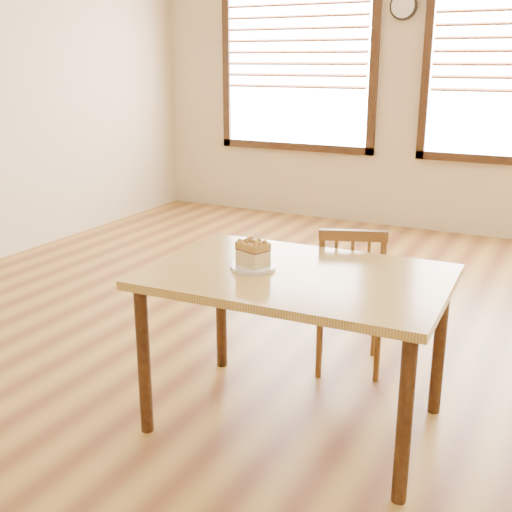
{
  "coord_description": "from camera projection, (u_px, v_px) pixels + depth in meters",
  "views": [
    {
      "loc": [
        0.95,
        -2.44,
        1.66
      ],
      "look_at": [
        -0.34,
        0.04,
        0.8
      ],
      "focal_mm": 45.0,
      "sensor_mm": 36.0,
      "label": 1
    }
  ],
  "objects": [
    {
      "name": "cafe_table_main",
      "position": [
        297.0,
        291.0,
        2.89
      ],
      "size": [
        1.35,
        0.93,
        0.75
      ],
      "rotation": [
        0.0,
        0.0,
        0.04
      ],
      "color": "tan",
      "rests_on": "ground"
    },
    {
      "name": "wall_clock",
      "position": [
        403.0,
        6.0,
        6.06
      ],
      "size": [
        0.26,
        0.05,
        0.26
      ],
      "color": "black",
      "rests_on": "room_shell"
    },
    {
      "name": "plate",
      "position": [
        253.0,
        267.0,
        2.91
      ],
      "size": [
        0.21,
        0.21,
        0.02
      ],
      "color": "white",
      "rests_on": "cafe_table_main"
    },
    {
      "name": "room_shell",
      "position": [
        331.0,
        13.0,
        2.44
      ],
      "size": [
        8.0,
        8.0,
        8.0
      ],
      "color": "beige",
      "rests_on": "ground"
    },
    {
      "name": "cake_slice",
      "position": [
        253.0,
        252.0,
        2.89
      ],
      "size": [
        0.16,
        0.14,
        0.13
      ],
      "rotation": [
        0.0,
        0.0,
        -0.34
      ],
      "color": "#F2E489",
      "rests_on": "plate"
    },
    {
      "name": "cafe_chair_main",
      "position": [
        350.0,
        297.0,
        3.47
      ],
      "size": [
        0.49,
        0.49,
        0.85
      ],
      "rotation": [
        0.0,
        0.0,
        3.49
      ],
      "color": "brown",
      "rests_on": "ground"
    },
    {
      "name": "ground",
      "position": [
        317.0,
        433.0,
        2.98
      ],
      "size": [
        8.0,
        8.0,
        0.0
      ],
      "primitive_type": "plane",
      "color": "olive"
    },
    {
      "name": "window_left",
      "position": [
        297.0,
        45.0,
        6.65
      ],
      "size": [
        1.76,
        0.1,
        1.96
      ],
      "color": "white",
      "rests_on": "room_shell"
    }
  ]
}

